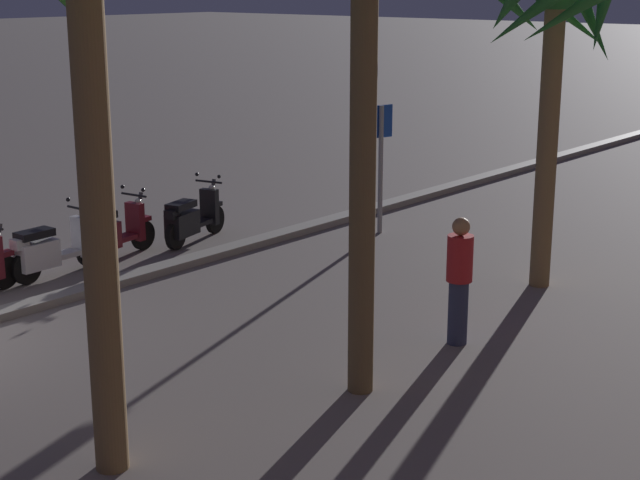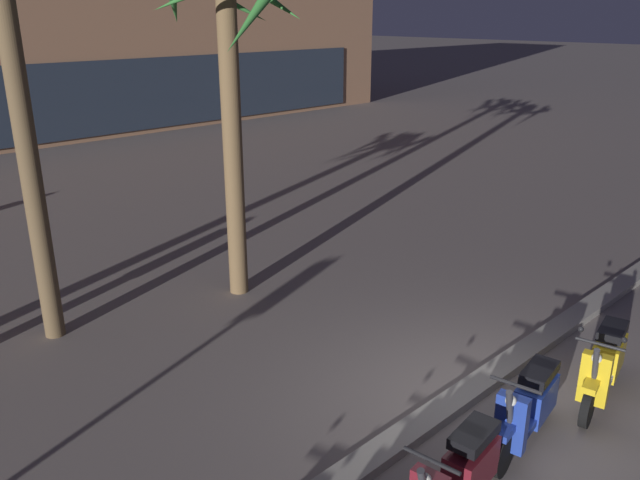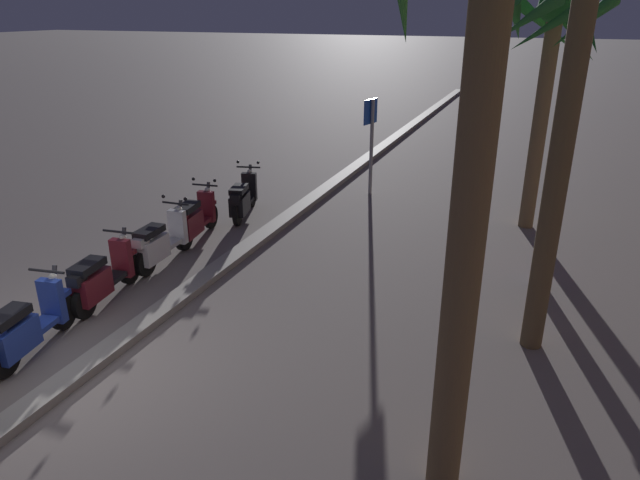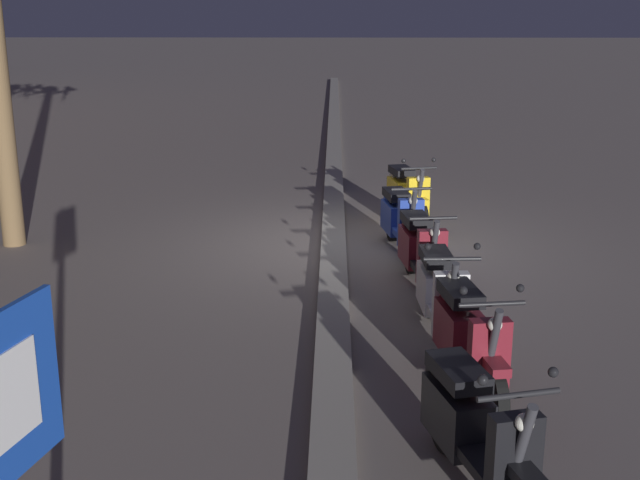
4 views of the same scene
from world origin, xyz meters
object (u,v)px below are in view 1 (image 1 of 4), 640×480
object	(u,v)px
crossing_sign	(380,154)
palm_tree_by_mall_entrance	(553,43)
scooter_white_lead_nearest	(51,250)
scooter_black_far_back	(191,219)
scooter_maroon_mid_front	(112,233)
palm_tree_near_sign	(87,27)
pedestrian_window_shopping	(459,278)

from	to	relation	value
crossing_sign	palm_tree_by_mall_entrance	world-z (taller)	palm_tree_by_mall_entrance
scooter_white_lead_nearest	scooter_black_far_back	bearing A→B (deg)	177.62
scooter_white_lead_nearest	crossing_sign	world-z (taller)	crossing_sign
scooter_maroon_mid_front	scooter_white_lead_nearest	bearing A→B (deg)	4.22
scooter_black_far_back	scooter_maroon_mid_front	world-z (taller)	same
scooter_maroon_mid_front	scooter_white_lead_nearest	distance (m)	1.28
crossing_sign	palm_tree_by_mall_entrance	xyz separation A→B (m)	(1.04, 3.92, 2.22)
palm_tree_near_sign	crossing_sign	bearing A→B (deg)	-158.22
scooter_black_far_back	scooter_maroon_mid_front	xyz separation A→B (m)	(1.61, -0.21, 0.02)
palm_tree_by_mall_entrance	crossing_sign	bearing A→B (deg)	-104.82
crossing_sign	pedestrian_window_shopping	distance (m)	5.92
scooter_maroon_mid_front	crossing_sign	size ratio (longest dim) A/B	0.73
scooter_maroon_mid_front	crossing_sign	distance (m)	5.12
crossing_sign	palm_tree_near_sign	bearing A→B (deg)	21.78
scooter_black_far_back	pedestrian_window_shopping	world-z (taller)	pedestrian_window_shopping
scooter_black_far_back	palm_tree_near_sign	world-z (taller)	palm_tree_near_sign
scooter_black_far_back	crossing_sign	xyz separation A→B (m)	(-2.82, 2.12, 1.06)
palm_tree_by_mall_entrance	pedestrian_window_shopping	world-z (taller)	palm_tree_by_mall_entrance
scooter_maroon_mid_front	scooter_white_lead_nearest	size ratio (longest dim) A/B	0.98
scooter_white_lead_nearest	crossing_sign	distance (m)	6.22
palm_tree_by_mall_entrance	scooter_white_lead_nearest	bearing A→B (deg)	-52.83
palm_tree_near_sign	scooter_black_far_back	bearing A→B (deg)	-137.38
scooter_maroon_mid_front	pedestrian_window_shopping	xyz separation A→B (m)	(-0.43, 6.66, 0.43)
pedestrian_window_shopping	scooter_black_far_back	bearing A→B (deg)	-100.42
scooter_white_lead_nearest	palm_tree_near_sign	size ratio (longest dim) A/B	0.32
palm_tree_by_mall_entrance	palm_tree_near_sign	world-z (taller)	palm_tree_near_sign
scooter_white_lead_nearest	palm_tree_by_mall_entrance	xyz separation A→B (m)	(-4.67, 6.16, 3.27)
scooter_black_far_back	scooter_maroon_mid_front	size ratio (longest dim) A/B	1.02
scooter_black_far_back	scooter_white_lead_nearest	distance (m)	2.89
palm_tree_by_mall_entrance	pedestrian_window_shopping	size ratio (longest dim) A/B	2.86
palm_tree_near_sign	pedestrian_window_shopping	size ratio (longest dim) A/B	3.31
crossing_sign	palm_tree_near_sign	distance (m)	10.13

